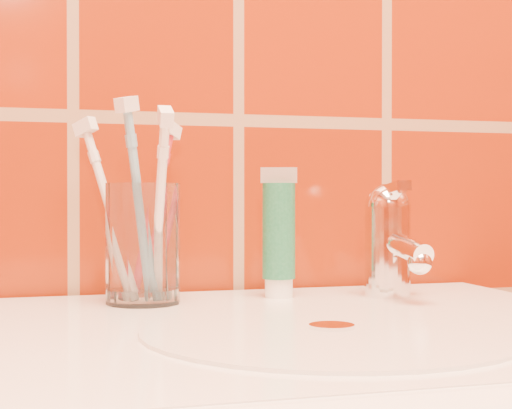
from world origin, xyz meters
name	(u,v)px	position (x,y,z in m)	size (l,w,h in m)	color
glass_tumbler	(143,243)	(-0.12, 1.11, 0.91)	(0.07, 0.07, 0.12)	white
toothpaste_tube	(279,237)	(0.02, 1.12, 0.91)	(0.04, 0.03, 0.14)	white
faucet	(389,236)	(0.14, 1.09, 0.91)	(0.05, 0.11, 0.12)	white
toothbrush_0	(154,211)	(-0.11, 1.14, 0.94)	(0.07, 0.07, 0.19)	#B7272F
toothbrush_1	(111,211)	(-0.15, 1.12, 0.94)	(0.07, 0.07, 0.19)	silver
toothbrush_2	(159,212)	(-0.11, 1.07, 0.94)	(0.02, 0.10, 0.19)	white
toothbrush_3	(139,204)	(-0.13, 1.09, 0.95)	(0.05, 0.05, 0.21)	#77B3D4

